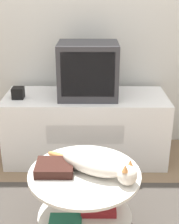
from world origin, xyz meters
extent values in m
cube|color=silver|center=(0.00, 1.40, 1.30)|extent=(8.00, 0.05, 2.60)
cube|color=white|center=(0.00, 1.04, 0.29)|extent=(1.38, 0.54, 0.59)
cube|color=silver|center=(0.00, 0.78, 0.35)|extent=(0.62, 0.01, 0.16)
cube|color=#333338|center=(0.02, 1.03, 0.81)|extent=(0.48, 0.37, 0.45)
cube|color=black|center=(0.02, 0.85, 0.82)|extent=(0.41, 0.01, 0.35)
cube|color=black|center=(-0.56, 0.98, 0.63)|extent=(0.09, 0.09, 0.09)
cylinder|color=#B7B7BC|center=(0.01, 0.06, 0.23)|extent=(0.04, 0.04, 0.43)
cylinder|color=silver|center=(0.01, 0.06, 0.16)|extent=(0.57, 0.57, 0.01)
cylinder|color=silver|center=(0.01, 0.06, 0.46)|extent=(0.65, 0.65, 0.02)
cube|color=maroon|center=(0.09, 0.09, 0.19)|extent=(0.21, 0.15, 0.04)
cube|color=#1E664C|center=(-0.10, 0.00, 0.18)|extent=(0.19, 0.11, 0.01)
cube|color=black|center=(-0.16, 0.07, 0.49)|extent=(0.22, 0.18, 0.05)
ellipsoid|color=silver|center=(0.05, 0.07, 0.53)|extent=(0.42, 0.35, 0.12)
sphere|color=silver|center=(0.24, -0.05, 0.52)|extent=(0.11, 0.11, 0.11)
cone|color=#D18447|center=(0.26, -0.02, 0.58)|extent=(0.04, 0.04, 0.04)
cone|color=#D18447|center=(0.23, -0.07, 0.58)|extent=(0.04, 0.04, 0.04)
ellipsoid|color=#D18447|center=(-0.15, 0.20, 0.49)|extent=(0.15, 0.11, 0.04)
camera|label=1|loc=(0.05, -1.46, 1.46)|focal=50.00mm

